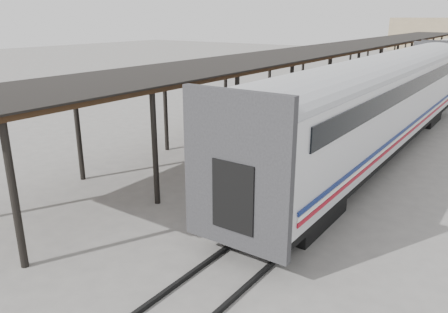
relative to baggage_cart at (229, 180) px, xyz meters
name	(u,v)px	position (x,y,z in m)	size (l,w,h in m)	color
ground	(222,194)	(-0.35, 0.06, -0.65)	(160.00, 160.00, 0.00)	slate
canopy	(359,45)	(-3.75, 24.06, 3.36)	(4.90, 64.30, 4.15)	#422B19
building_left	(426,34)	(-10.35, 82.06, 2.35)	(12.00, 8.00, 6.00)	tan
baggage_cart	(229,180)	(0.00, 0.00, 0.00)	(1.91, 2.66, 0.86)	brown
suitcase_stack	(229,166)	(-0.19, 0.28, 0.41)	(1.31, 1.29, 0.58)	#3B3B3D
luggage_tug	(328,106)	(-2.58, 15.33, -0.12)	(1.13, 1.47, 1.15)	maroon
porter	(224,154)	(0.25, -0.65, 1.18)	(0.71, 0.46, 1.94)	navy
pedestrian	(327,94)	(-3.56, 17.50, 0.29)	(1.10, 0.46, 1.88)	black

